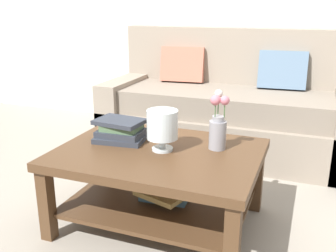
% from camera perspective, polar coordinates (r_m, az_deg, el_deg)
% --- Properties ---
extents(ground_plane, '(10.00, 10.00, 0.00)m').
position_cam_1_polar(ground_plane, '(2.75, 1.25, -9.80)').
color(ground_plane, gray).
extents(couch, '(2.12, 0.90, 1.06)m').
position_cam_1_polar(couch, '(3.48, 8.84, 2.38)').
color(couch, gray).
rests_on(couch, ground).
extents(coffee_table, '(1.14, 0.85, 0.47)m').
position_cam_1_polar(coffee_table, '(2.25, -1.33, -6.68)').
color(coffee_table, '#4C331E').
rests_on(coffee_table, ground).
extents(book_stack_main, '(0.32, 0.24, 0.13)m').
position_cam_1_polar(book_stack_main, '(2.36, -6.98, -0.69)').
color(book_stack_main, '#2D333D').
rests_on(book_stack_main, coffee_table).
extents(glass_hurricane_vase, '(0.18, 0.18, 0.23)m').
position_cam_1_polar(glass_hurricane_vase, '(2.16, -0.83, 0.03)').
color(glass_hurricane_vase, silver).
rests_on(glass_hurricane_vase, coffee_table).
extents(flower_pitcher, '(0.11, 0.11, 0.34)m').
position_cam_1_polar(flower_pitcher, '(2.20, 7.38, -0.10)').
color(flower_pitcher, gray).
rests_on(flower_pitcher, coffee_table).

